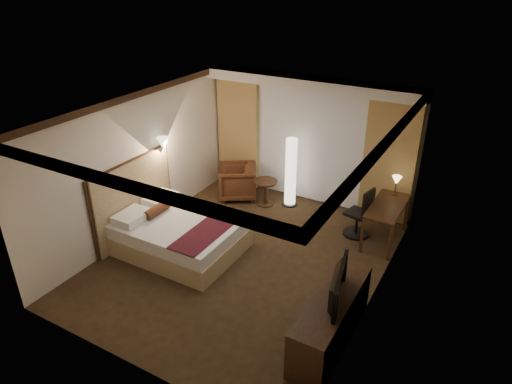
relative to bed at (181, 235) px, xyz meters
The scene contains 21 objects.
floor 1.23m from the bed, 14.48° to the left, with size 4.50×5.50×0.01m, color black.
ceiling 2.67m from the bed, 14.48° to the left, with size 4.50×5.50×0.01m, color white.
back_wall 3.42m from the bed, 69.30° to the left, with size 4.50×0.02×2.70m, color #EFE6CF.
left_wall 1.55m from the bed, 164.86° to the left, with size 0.02×5.50×2.70m, color #EFE6CF.
right_wall 3.57m from the bed, ahead, with size 0.02×5.50×2.70m, color #EFE6CF.
crown_molding 2.62m from the bed, 14.48° to the left, with size 4.50×5.50×0.12m, color black, non-canonical shape.
soffit 3.80m from the bed, 67.63° to the left, with size 4.50×0.50×0.20m, color white.
curtain_sheer 3.32m from the bed, 68.80° to the left, with size 2.48×0.04×2.45m, color silver.
curtain_left_drape 3.11m from the bed, 100.69° to the left, with size 1.00×0.14×2.45m, color tan.
curtain_right_drape 4.18m from the bed, 45.56° to the left, with size 1.00×0.14×2.45m, color tan.
wall_sconce 1.81m from the bed, 139.19° to the left, with size 0.24×0.24×0.24m, color white, non-canonical shape.
bed is the anchor object (origin of this frame).
headboard 1.14m from the bed, behind, with size 0.12×1.92×1.50m, color #A1805E, non-canonical shape.
armchair 2.30m from the bed, 95.78° to the left, with size 0.79×0.74×0.81m, color #472315.
side_table 2.34m from the bed, 77.91° to the left, with size 0.51×0.51×0.56m, color black, non-canonical shape.
floor_lamp 2.74m from the bed, 69.38° to the left, with size 0.32×0.32×1.52m, color white, non-canonical shape.
desk 3.75m from the bed, 34.10° to the left, with size 0.55×1.27×0.75m, color black, non-canonical shape.
desk_lamp 4.08m from the bed, 39.80° to the left, with size 0.18×0.18×0.34m, color #FFD899, non-canonical shape.
office_chair 3.31m from the bed, 38.36° to the left, with size 0.48×0.48×1.01m, color black, non-canonical shape.
dresser 3.25m from the bed, 13.81° to the right, with size 0.50×1.86×0.72m, color black, non-canonical shape.
television 3.29m from the bed, 13.94° to the right, with size 1.00×0.58×0.13m, color black.
Camera 1 is at (3.45, -5.70, 4.67)m, focal length 32.00 mm.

